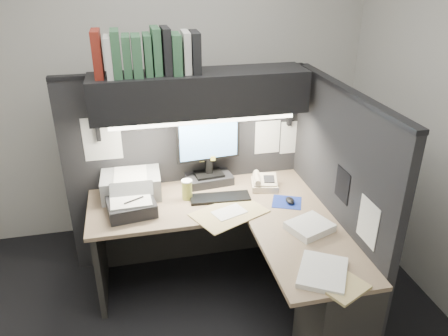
{
  "coord_description": "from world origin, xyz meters",
  "views": [
    {
      "loc": [
        -0.38,
        -2.26,
        2.37
      ],
      "look_at": [
        0.25,
        0.51,
        1.0
      ],
      "focal_mm": 35.0,
      "sensor_mm": 36.0,
      "label": 1
    }
  ],
  "objects_px": {
    "monitor": "(209,159)",
    "coffee_cup": "(187,190)",
    "overhead_shelf": "(200,93)",
    "notebook_stack": "(131,207)",
    "desk": "(266,270)",
    "printer": "(131,183)",
    "telephone": "(264,183)",
    "keyboard": "(220,198)"
  },
  "relations": [
    {
      "from": "telephone",
      "to": "monitor",
      "type": "bearing_deg",
      "value": 170.35
    },
    {
      "from": "keyboard",
      "to": "monitor",
      "type": "bearing_deg",
      "value": 100.91
    },
    {
      "from": "monitor",
      "to": "telephone",
      "type": "bearing_deg",
      "value": -28.16
    },
    {
      "from": "coffee_cup",
      "to": "monitor",
      "type": "bearing_deg",
      "value": 45.57
    },
    {
      "from": "desk",
      "to": "coffee_cup",
      "type": "bearing_deg",
      "value": 126.33
    },
    {
      "from": "coffee_cup",
      "to": "telephone",
      "type": "bearing_deg",
      "value": 4.09
    },
    {
      "from": "monitor",
      "to": "telephone",
      "type": "xyz_separation_m",
      "value": [
        0.41,
        -0.17,
        -0.17
      ]
    },
    {
      "from": "overhead_shelf",
      "to": "printer",
      "type": "relative_size",
      "value": 3.54
    },
    {
      "from": "coffee_cup",
      "to": "notebook_stack",
      "type": "bearing_deg",
      "value": -163.97
    },
    {
      "from": "keyboard",
      "to": "printer",
      "type": "height_order",
      "value": "printer"
    },
    {
      "from": "overhead_shelf",
      "to": "notebook_stack",
      "type": "relative_size",
      "value": 4.75
    },
    {
      "from": "coffee_cup",
      "to": "keyboard",
      "type": "bearing_deg",
      "value": -14.19
    },
    {
      "from": "desk",
      "to": "printer",
      "type": "relative_size",
      "value": 3.88
    },
    {
      "from": "coffee_cup",
      "to": "desk",
      "type": "bearing_deg",
      "value": -53.67
    },
    {
      "from": "notebook_stack",
      "to": "printer",
      "type": "bearing_deg",
      "value": 87.61
    },
    {
      "from": "desk",
      "to": "notebook_stack",
      "type": "height_order",
      "value": "notebook_stack"
    },
    {
      "from": "keyboard",
      "to": "printer",
      "type": "xyz_separation_m",
      "value": [
        -0.64,
        0.24,
        0.08
      ]
    },
    {
      "from": "desk",
      "to": "coffee_cup",
      "type": "height_order",
      "value": "coffee_cup"
    },
    {
      "from": "telephone",
      "to": "printer",
      "type": "height_order",
      "value": "printer"
    },
    {
      "from": "telephone",
      "to": "coffee_cup",
      "type": "xyz_separation_m",
      "value": [
        -0.62,
        -0.04,
        0.03
      ]
    },
    {
      "from": "overhead_shelf",
      "to": "keyboard",
      "type": "relative_size",
      "value": 3.44
    },
    {
      "from": "printer",
      "to": "overhead_shelf",
      "type": "bearing_deg",
      "value": -1.43
    },
    {
      "from": "desk",
      "to": "notebook_stack",
      "type": "relative_size",
      "value": 5.21
    },
    {
      "from": "keyboard",
      "to": "notebook_stack",
      "type": "xyz_separation_m",
      "value": [
        -0.66,
        -0.06,
        0.04
      ]
    },
    {
      "from": "printer",
      "to": "telephone",
      "type": "bearing_deg",
      "value": -5.91
    },
    {
      "from": "keyboard",
      "to": "telephone",
      "type": "xyz_separation_m",
      "value": [
        0.38,
        0.11,
        0.03
      ]
    },
    {
      "from": "monitor",
      "to": "notebook_stack",
      "type": "bearing_deg",
      "value": -157.9
    },
    {
      "from": "desk",
      "to": "monitor",
      "type": "distance_m",
      "value": 0.98
    },
    {
      "from": "telephone",
      "to": "notebook_stack",
      "type": "relative_size",
      "value": 0.64
    },
    {
      "from": "coffee_cup",
      "to": "notebook_stack",
      "type": "height_order",
      "value": "coffee_cup"
    },
    {
      "from": "overhead_shelf",
      "to": "monitor",
      "type": "relative_size",
      "value": 2.87
    },
    {
      "from": "keyboard",
      "to": "printer",
      "type": "relative_size",
      "value": 1.03
    },
    {
      "from": "overhead_shelf",
      "to": "monitor",
      "type": "bearing_deg",
      "value": 41.82
    },
    {
      "from": "telephone",
      "to": "coffee_cup",
      "type": "relative_size",
      "value": 1.44
    },
    {
      "from": "monitor",
      "to": "printer",
      "type": "distance_m",
      "value": 0.63
    },
    {
      "from": "keyboard",
      "to": "coffee_cup",
      "type": "distance_m",
      "value": 0.26
    },
    {
      "from": "keyboard",
      "to": "desk",
      "type": "bearing_deg",
      "value": -65.29
    },
    {
      "from": "monitor",
      "to": "coffee_cup",
      "type": "bearing_deg",
      "value": -140.36
    },
    {
      "from": "desk",
      "to": "overhead_shelf",
      "type": "xyz_separation_m",
      "value": [
        -0.3,
        0.75,
        1.06
      ]
    },
    {
      "from": "coffee_cup",
      "to": "overhead_shelf",
      "type": "bearing_deg",
      "value": 47.23
    },
    {
      "from": "desk",
      "to": "printer",
      "type": "bearing_deg",
      "value": 137.18
    },
    {
      "from": "keyboard",
      "to": "coffee_cup",
      "type": "relative_size",
      "value": 3.12
    }
  ]
}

